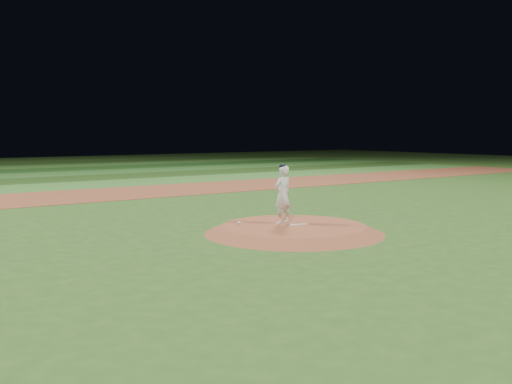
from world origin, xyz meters
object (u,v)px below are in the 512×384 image
pitcher_on_mound (283,194)px  pitching_rubber (299,224)px  rosin_bag (239,223)px  pitchers_mound (294,229)px

pitcher_on_mound → pitching_rubber: bearing=-63.9°
pitching_rubber → rosin_bag: (-1.39, 1.23, 0.02)m
pitching_rubber → pitcher_on_mound: pitcher_on_mound is taller
pitchers_mound → pitcher_on_mound: (-0.09, 0.44, 1.04)m
rosin_bag → pitching_rubber: bearing=-41.4°
pitcher_on_mound → pitchers_mound: bearing=-77.9°
pitching_rubber → pitcher_on_mound: (-0.25, 0.50, 0.90)m
pitchers_mound → pitching_rubber: (0.15, -0.07, 0.14)m
pitching_rubber → rosin_bag: size_ratio=4.49×
pitchers_mound → pitcher_on_mound: size_ratio=2.94×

